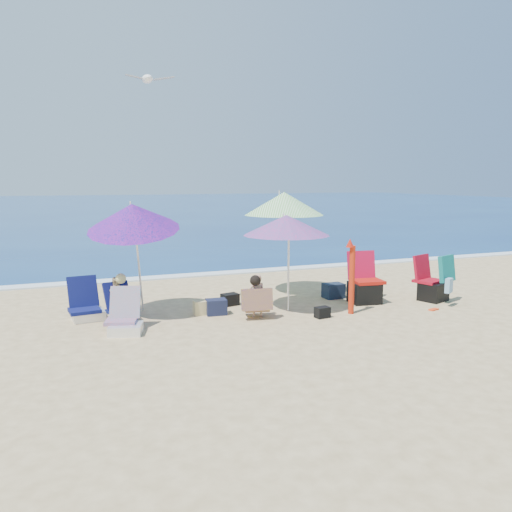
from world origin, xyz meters
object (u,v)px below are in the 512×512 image
object	(u,v)px
umbrella_turquoise	(286,225)
camp_chair_left	(364,287)
camp_chair_right	(434,284)
umbrella_striped	(284,204)
chair_navy	(86,308)
chair_rainbow	(125,321)
person_left	(118,298)
furled_umbrella	(351,273)
seagull	(148,79)
person_center	(257,297)
umbrella_blue	(133,217)

from	to	relation	value
umbrella_turquoise	camp_chair_left	xyz separation A→B (m)	(1.82, 0.02, -1.37)
camp_chair_right	umbrella_striped	bearing A→B (deg)	147.81
chair_navy	chair_rainbow	xyz separation A→B (m)	(0.56, -1.09, -0.01)
camp_chair_right	person_left	distance (m)	6.47
chair_navy	camp_chair_right	size ratio (longest dim) A/B	0.71
furled_umbrella	seagull	size ratio (longest dim) A/B	1.66
chair_rainbow	camp_chair_right	world-z (taller)	camp_chair_right
person_left	camp_chair_right	bearing A→B (deg)	-8.69
chair_navy	camp_chair_left	distance (m)	5.56
umbrella_turquoise	person_center	world-z (taller)	umbrella_turquoise
umbrella_blue	chair_navy	size ratio (longest dim) A/B	3.01
umbrella_turquoise	chair_rainbow	world-z (taller)	umbrella_turquoise
seagull	camp_chair_left	bearing A→B (deg)	-9.54
furled_umbrella	person_left	world-z (taller)	furled_umbrella
umbrella_turquoise	umbrella_striped	world-z (taller)	umbrella_striped
umbrella_striped	person_left	world-z (taller)	umbrella_striped
camp_chair_right	furled_umbrella	bearing A→B (deg)	-173.37
furled_umbrella	person_center	world-z (taller)	furled_umbrella
umbrella_striped	person_center	xyz separation A→B (m)	(-1.28, -1.62, -1.63)
umbrella_blue	camp_chair_left	xyz separation A→B (m)	(4.63, -0.56, -1.56)
umbrella_striped	person_left	size ratio (longest dim) A/B	2.66
furled_umbrella	seagull	distance (m)	5.18
camp_chair_left	seagull	world-z (taller)	seagull
chair_rainbow	camp_chair_left	world-z (taller)	camp_chair_left
umbrella_turquoise	furled_umbrella	xyz separation A→B (m)	(1.06, -0.66, -0.89)
chair_rainbow	chair_navy	bearing A→B (deg)	117.37
umbrella_striped	camp_chair_left	bearing A→B (deg)	-45.41
umbrella_blue	seagull	size ratio (longest dim) A/B	2.62
umbrella_turquoise	person_center	xyz separation A→B (m)	(-0.73, -0.31, -1.28)
chair_navy	chair_rainbow	world-z (taller)	chair_navy
chair_navy	seagull	size ratio (longest dim) A/B	0.87
person_left	umbrella_blue	bearing A→B (deg)	1.65
furled_umbrella	person_left	distance (m)	4.39
umbrella_turquoise	camp_chair_right	bearing A→B (deg)	-7.12
chair_navy	furled_umbrella	bearing A→B (deg)	-16.84
furled_umbrella	camp_chair_right	distance (m)	2.26
camp_chair_left	seagull	distance (m)	5.91
chair_navy	person_center	world-z (taller)	person_center
camp_chair_left	umbrella_turquoise	bearing A→B (deg)	-179.45
umbrella_striped	chair_navy	world-z (taller)	umbrella_striped
person_center	seagull	distance (m)	4.43
umbrella_turquoise	camp_chair_right	size ratio (longest dim) A/B	1.78
furled_umbrella	person_left	xyz separation A→B (m)	(-4.19, 1.23, -0.40)
umbrella_striped	camp_chair_right	distance (m)	3.63
chair_navy	chair_rainbow	size ratio (longest dim) A/B	0.90
chair_rainbow	seagull	size ratio (longest dim) A/B	0.97
furled_umbrella	camp_chair_left	distance (m)	1.12
umbrella_blue	umbrella_striped	bearing A→B (deg)	12.24
umbrella_blue	person_center	world-z (taller)	umbrella_blue
umbrella_striped	seagull	bearing A→B (deg)	-169.12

